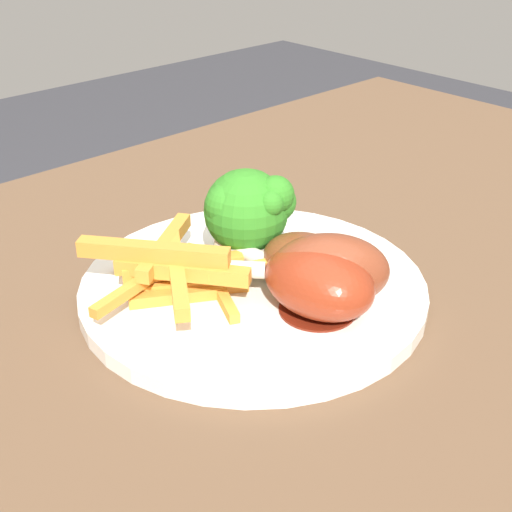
# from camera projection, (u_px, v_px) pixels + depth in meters

# --- Properties ---
(dining_table) EXTENTS (1.12, 0.71, 0.71)m
(dining_table) POSITION_uv_depth(u_px,v_px,m) (278.00, 425.00, 0.56)
(dining_table) COLOR brown
(dining_table) RESTS_ON ground_plane
(dinner_plate) EXTENTS (0.25, 0.25, 0.01)m
(dinner_plate) POSITION_uv_depth(u_px,v_px,m) (256.00, 287.00, 0.52)
(dinner_plate) COLOR white
(dinner_plate) RESTS_ON dining_table
(broccoli_floret_front) EXTENTS (0.07, 0.06, 0.08)m
(broccoli_floret_front) POSITION_uv_depth(u_px,v_px,m) (250.00, 209.00, 0.52)
(broccoli_floret_front) COLOR #7EB65B
(broccoli_floret_front) RESTS_ON dinner_plate
(carrot_fries_pile) EXTENTS (0.14, 0.12, 0.04)m
(carrot_fries_pile) POSITION_uv_depth(u_px,v_px,m) (177.00, 269.00, 0.49)
(carrot_fries_pile) COLOR orange
(carrot_fries_pile) RESTS_ON dinner_plate
(chicken_drumstick_near) EXTENTS (0.11, 0.12, 0.05)m
(chicken_drumstick_near) POSITION_uv_depth(u_px,v_px,m) (323.00, 270.00, 0.48)
(chicken_drumstick_near) COLOR #531F12
(chicken_drumstick_near) RESTS_ON dinner_plate
(chicken_drumstick_far) EXTENTS (0.05, 0.13, 0.05)m
(chicken_drumstick_far) POSITION_uv_depth(u_px,v_px,m) (309.00, 267.00, 0.49)
(chicken_drumstick_far) COLOR #4E1F10
(chicken_drumstick_far) RESTS_ON dinner_plate
(chicken_drumstick_extra) EXTENTS (0.07, 0.14, 0.05)m
(chicken_drumstick_extra) POSITION_uv_depth(u_px,v_px,m) (314.00, 280.00, 0.47)
(chicken_drumstick_extra) COLOR #5D190C
(chicken_drumstick_extra) RESTS_ON dinner_plate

